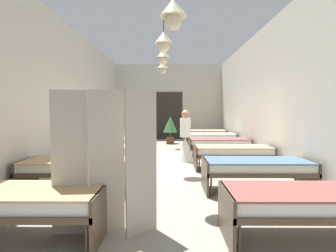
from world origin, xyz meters
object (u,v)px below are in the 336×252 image
privacy_screen (106,162)px  potted_plant (170,126)px  bed_right_row_0 (309,202)px  bed_right_row_4 (211,137)px  bed_right_row_3 (219,143)px  bed_left_row_3 (117,143)px  bed_left_row_4 (126,137)px  bed_left_row_1 (76,167)px  bed_left_row_5 (133,133)px  nurse_near_aisle (185,143)px  bed_left_row_0 (19,201)px  bed_right_row_5 (204,133)px  bed_left_row_2 (102,151)px  bed_right_row_1 (257,167)px  bed_right_row_2 (233,152)px

privacy_screen → potted_plant: bearing=62.6°
bed_right_row_0 → bed_right_row_4: same height
bed_right_row_3 → bed_right_row_4: (0.00, 1.89, 0.00)m
bed_left_row_3 → bed_left_row_4: 1.89m
bed_left_row_1 → potted_plant: (1.71, 7.22, 0.34)m
potted_plant → bed_left_row_1: bearing=-103.3°
bed_left_row_5 → nurse_near_aisle: nurse_near_aisle is taller
bed_left_row_0 → bed_right_row_0: (3.27, 0.00, 0.00)m
bed_right_row_5 → privacy_screen: 9.56m
bed_left_row_3 → nurse_near_aisle: 2.30m
bed_right_row_0 → privacy_screen: (-2.32, 0.16, 0.41)m
bed_left_row_5 → potted_plant: bearing=-10.7°
bed_left_row_2 → bed_right_row_5: bearing=60.0°
bed_right_row_0 → potted_plant: size_ratio=1.57×
bed_left_row_3 → nurse_near_aisle: (2.14, -0.83, 0.09)m
bed_left_row_0 → potted_plant: size_ratio=1.57×
bed_left_row_5 → privacy_screen: 9.32m
bed_right_row_0 → bed_left_row_1: bearing=150.0°
bed_right_row_0 → bed_left_row_1: (-3.27, 1.89, 0.00)m
bed_right_row_0 → bed_left_row_2: 4.99m
bed_right_row_3 → potted_plant: (-1.56, 3.45, 0.34)m
bed_right_row_0 → bed_right_row_1: bearing=90.0°
bed_right_row_0 → potted_plant: potted_plant is taller
bed_left_row_4 → bed_right_row_5: bearing=30.0°
bed_left_row_1 → bed_left_row_5: 7.54m
bed_right_row_1 → bed_right_row_3: (0.00, 3.77, 0.00)m
privacy_screen → bed_right_row_1: bearing=14.1°
bed_left_row_3 → bed_left_row_5: bearing=90.0°
bed_right_row_4 → bed_right_row_5: 1.89m
bed_left_row_1 → bed_right_row_2: bearing=30.0°
bed_right_row_1 → privacy_screen: bearing=-143.3°
bed_right_row_0 → bed_left_row_5: size_ratio=1.00×
bed_right_row_2 → bed_left_row_0: bearing=-130.9°
bed_right_row_2 → nurse_near_aisle: 1.55m
nurse_near_aisle → bed_left_row_0: bearing=131.1°
bed_right_row_1 → bed_right_row_2: size_ratio=1.00×
bed_right_row_3 → privacy_screen: privacy_screen is taller
bed_right_row_1 → bed_left_row_3: (-3.27, 3.77, 0.00)m
bed_left_row_3 → bed_right_row_5: same height
nurse_near_aisle → potted_plant: size_ratio=1.23×
bed_left_row_3 → bed_right_row_3: (3.27, 0.00, 0.00)m
potted_plant → bed_right_row_5: bearing=11.8°
bed_right_row_5 → nurse_near_aisle: nurse_near_aisle is taller
bed_left_row_3 → privacy_screen: (0.95, -5.50, 0.41)m
bed_right_row_4 → privacy_screen: size_ratio=1.12×
bed_left_row_1 → bed_right_row_3: 4.99m
bed_left_row_4 → nurse_near_aisle: bearing=-51.7°
bed_left_row_1 → bed_left_row_2: bearing=90.0°
bed_left_row_2 → bed_left_row_1: bearing=-90.0°
bed_right_row_1 → bed_right_row_5: same height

